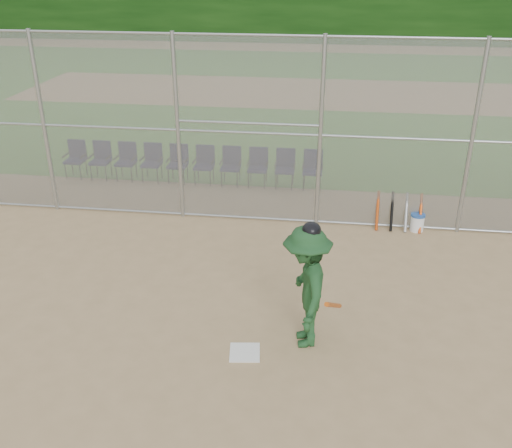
# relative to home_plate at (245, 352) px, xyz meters

# --- Properties ---
(ground) EXTENTS (100.00, 100.00, 0.00)m
(ground) POSITION_rel_home_plate_xyz_m (-0.12, -0.34, -0.01)
(ground) COLOR tan
(ground) RESTS_ON ground
(grass_strip) EXTENTS (100.00, 100.00, 0.00)m
(grass_strip) POSITION_rel_home_plate_xyz_m (-0.12, 17.66, -0.00)
(grass_strip) COLOR #2F691F
(grass_strip) RESTS_ON ground
(dirt_patch_far) EXTENTS (24.00, 24.00, 0.00)m
(dirt_patch_far) POSITION_rel_home_plate_xyz_m (-0.12, 17.66, -0.00)
(dirt_patch_far) COLOR tan
(dirt_patch_far) RESTS_ON ground
(backstop_fence) EXTENTS (16.09, 0.09, 4.00)m
(backstop_fence) POSITION_rel_home_plate_xyz_m (-0.12, 4.66, 2.06)
(backstop_fence) COLOR gray
(backstop_fence) RESTS_ON ground
(home_plate) EXTENTS (0.50, 0.50, 0.02)m
(home_plate) POSITION_rel_home_plate_xyz_m (0.00, 0.00, 0.00)
(home_plate) COLOR silver
(home_plate) RESTS_ON ground
(batter_at_plate) EXTENTS (0.99, 1.44, 2.01)m
(batter_at_plate) POSITION_rel_home_plate_xyz_m (0.86, 0.41, 0.96)
(batter_at_plate) COLOR #1B4521
(batter_at_plate) RESTS_ON ground
(water_cooler) EXTENTS (0.30, 0.30, 0.38)m
(water_cooler) POSITION_rel_home_plate_xyz_m (3.03, 4.59, 0.18)
(water_cooler) COLOR white
(water_cooler) RESTS_ON ground
(spare_bats) EXTENTS (0.96, 0.40, 0.83)m
(spare_bats) POSITION_rel_home_plate_xyz_m (2.63, 4.60, 0.40)
(spare_bats) COLOR #D84C14
(spare_bats) RESTS_ON ground
(chair_0) EXTENTS (0.54, 0.52, 0.96)m
(chair_0) POSITION_rel_home_plate_xyz_m (-5.52, 6.71, 0.47)
(chair_0) COLOR #0E0E35
(chair_0) RESTS_ON ground
(chair_1) EXTENTS (0.54, 0.52, 0.96)m
(chair_1) POSITION_rel_home_plate_xyz_m (-4.83, 6.71, 0.47)
(chair_1) COLOR #0E0E35
(chair_1) RESTS_ON ground
(chair_2) EXTENTS (0.54, 0.52, 0.96)m
(chair_2) POSITION_rel_home_plate_xyz_m (-4.14, 6.71, 0.47)
(chair_2) COLOR #0E0E35
(chair_2) RESTS_ON ground
(chair_3) EXTENTS (0.54, 0.52, 0.96)m
(chair_3) POSITION_rel_home_plate_xyz_m (-3.45, 6.71, 0.47)
(chair_3) COLOR #0E0E35
(chair_3) RESTS_ON ground
(chair_4) EXTENTS (0.54, 0.52, 0.96)m
(chair_4) POSITION_rel_home_plate_xyz_m (-2.76, 6.71, 0.47)
(chair_4) COLOR #0E0E35
(chair_4) RESTS_ON ground
(chair_5) EXTENTS (0.54, 0.52, 0.96)m
(chair_5) POSITION_rel_home_plate_xyz_m (-2.07, 6.71, 0.47)
(chair_5) COLOR #0E0E35
(chair_5) RESTS_ON ground
(chair_6) EXTENTS (0.54, 0.52, 0.96)m
(chair_6) POSITION_rel_home_plate_xyz_m (-1.38, 6.71, 0.47)
(chair_6) COLOR #0E0E35
(chair_6) RESTS_ON ground
(chair_7) EXTENTS (0.54, 0.52, 0.96)m
(chair_7) POSITION_rel_home_plate_xyz_m (-0.69, 6.71, 0.47)
(chair_7) COLOR #0E0E35
(chair_7) RESTS_ON ground
(chair_8) EXTENTS (0.54, 0.52, 0.96)m
(chair_8) POSITION_rel_home_plate_xyz_m (0.00, 6.71, 0.47)
(chair_8) COLOR #0E0E35
(chair_8) RESTS_ON ground
(chair_9) EXTENTS (0.54, 0.52, 0.96)m
(chair_9) POSITION_rel_home_plate_xyz_m (0.69, 6.71, 0.47)
(chair_9) COLOR #0E0E35
(chair_9) RESTS_ON ground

